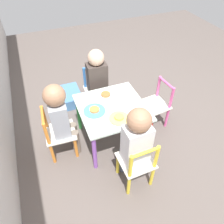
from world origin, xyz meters
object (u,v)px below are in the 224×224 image
object	(u,v)px
child_right	(98,78)
storage_bin	(69,97)
kids_table	(112,112)
chair_orange	(58,134)
chair_blue	(97,90)
child_back	(61,115)
plate_right	(106,95)
plate_back	(94,110)
child_left	(136,140)
chair_pink	(156,105)
chair_yellow	(137,164)
plate_left	(119,118)

from	to	relation	value
child_right	storage_bin	size ratio (longest dim) A/B	2.10
kids_table	chair_orange	xyz separation A→B (m)	(0.03, 0.51, -0.12)
chair_blue	child_back	size ratio (longest dim) A/B	0.66
kids_table	plate_right	world-z (taller)	plate_right
chair_blue	plate_back	bearing A→B (deg)	-107.60
chair_orange	child_left	size ratio (longest dim) A/B	0.65
kids_table	storage_bin	size ratio (longest dim) A/B	1.63
chair_pink	plate_right	world-z (taller)	chair_pink
chair_orange	chair_pink	bearing A→B (deg)	-85.30
kids_table	plate_right	size ratio (longest dim) A/B	3.04
storage_bin	chair_orange	bearing A→B (deg)	161.08
kids_table	chair_pink	distance (m)	0.52
chair_yellow	plate_back	size ratio (longest dim) A/B	2.68
chair_orange	storage_bin	size ratio (longest dim) A/B	1.42
child_back	child_left	world-z (taller)	child_left
storage_bin	plate_right	bearing A→B (deg)	-155.52
chair_yellow	plate_back	xyz separation A→B (m)	(0.51, 0.18, 0.19)
chair_blue	chair_pink	distance (m)	0.67
kids_table	chair_pink	xyz separation A→B (m)	(0.05, -0.51, -0.12)
chair_pink	plate_right	distance (m)	0.55
chair_orange	chair_yellow	size ratio (longest dim) A/B	1.00
child_back	plate_back	distance (m)	0.29
child_left	child_back	bearing A→B (deg)	-47.52
kids_table	child_right	world-z (taller)	child_right
kids_table	child_back	distance (m)	0.46
plate_back	storage_bin	xyz separation A→B (m)	(0.74, 0.10, -0.38)
plate_right	chair_orange	bearing A→B (deg)	104.64
child_right	storage_bin	distance (m)	0.56
kids_table	plate_back	xyz separation A→B (m)	(0.00, 0.16, 0.07)
chair_yellow	chair_orange	bearing A→B (deg)	-47.51
chair_orange	plate_back	bearing A→B (deg)	-91.62
child_back	plate_left	world-z (taller)	child_back
child_back	storage_bin	distance (m)	0.84
kids_table	plate_left	size ratio (longest dim) A/B	3.41
chair_yellow	storage_bin	size ratio (longest dim) A/B	1.42
child_left	plate_left	xyz separation A→B (m)	(0.29, 0.01, -0.03)
chair_pink	plate_right	size ratio (longest dim) A/B	2.63
plate_back	child_left	bearing A→B (deg)	-158.69
chair_pink	plate_left	size ratio (longest dim) A/B	2.96
plate_back	plate_left	distance (m)	0.23
child_left	plate_right	world-z (taller)	child_left
kids_table	child_back	xyz separation A→B (m)	(0.03, 0.45, 0.10)
chair_pink	plate_right	bearing A→B (deg)	-108.26
chair_pink	chair_yellow	bearing A→B (deg)	-47.19
child_left	plate_left	world-z (taller)	child_left
plate_back	chair_blue	bearing A→B (deg)	-19.54
chair_orange	chair_pink	size ratio (longest dim) A/B	1.00
plate_left	child_left	bearing A→B (deg)	-177.52
child_right	plate_back	bearing A→B (deg)	-109.74
chair_yellow	child_left	distance (m)	0.23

